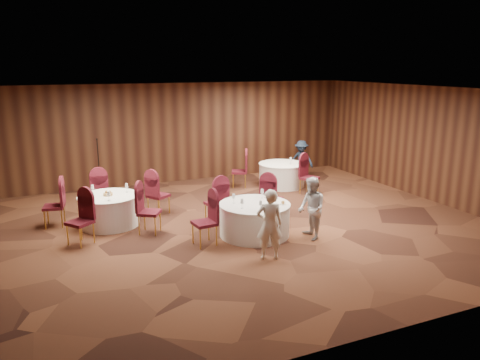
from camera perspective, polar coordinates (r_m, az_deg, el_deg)
name	(u,v)px	position (r m, az deg, el deg)	size (l,w,h in m)	color
ground	(236,227)	(11.18, -0.53, -5.80)	(12.00, 12.00, 0.00)	black
room_shell	(235,146)	(10.68, -0.56, 4.16)	(12.00, 12.00, 12.00)	silver
table_main	(255,219)	(10.60, 1.78, -4.80)	(1.60, 1.60, 0.74)	white
table_left	(109,210)	(11.67, -15.67, -3.55)	(1.43, 1.43, 0.74)	white
table_right	(282,175)	(14.87, 5.11, 0.66)	(1.46, 1.46, 0.74)	white
chairs_main	(232,207)	(11.03, -0.95, -3.35)	(2.80, 1.86, 1.00)	#3A0B15
chairs_left	(109,205)	(11.66, -15.71, -2.93)	(3.18, 2.89, 1.00)	#3A0B15
chairs_right	(273,174)	(14.34, 4.09, 0.69)	(2.27, 2.29, 1.00)	#3A0B15
tabletop_main	(263,200)	(10.42, 2.79, -2.43)	(1.08, 1.07, 0.22)	silver
tabletop_left	(108,192)	(11.55, -15.75, -1.43)	(0.86, 0.82, 0.22)	silver
tabletop_right	(291,159)	(14.67, 6.21, 2.54)	(0.08, 0.08, 0.22)	silver
mic_stand	(100,180)	(14.11, -16.70, -0.02)	(0.24, 0.24, 1.73)	black
woman_a	(270,224)	(9.24, 3.62, -5.43)	(0.52, 0.34, 1.44)	silver
woman_b	(311,208)	(10.41, 8.71, -3.45)	(0.68, 0.53, 1.39)	silver
man_c	(301,160)	(15.91, 7.47, 2.48)	(0.84, 0.48, 1.30)	#151F2F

